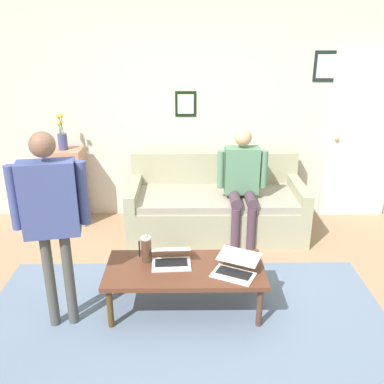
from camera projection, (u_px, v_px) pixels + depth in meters
ground_plane at (198, 315)px, 3.64m from camera, size 7.68×7.68×0.00m
area_rug at (185, 314)px, 3.64m from camera, size 3.42×1.70×0.01m
back_wall at (195, 110)px, 5.20m from camera, size 7.04×0.11×2.70m
interior_door at (361, 137)px, 5.25m from camera, size 0.82×0.09×2.05m
couch at (215, 207)px, 5.04m from camera, size 2.01×0.91×0.88m
coffee_table at (185, 272)px, 3.60m from camera, size 1.33×0.61×0.40m
laptop_left at (235, 268)px, 3.50m from camera, size 0.45×0.45×0.13m
laptop_center at (171, 259)px, 3.64m from camera, size 0.34×0.31×0.15m
french_press at (146, 249)px, 3.65m from camera, size 0.11×0.09×0.26m
side_shelf at (68, 187)px, 5.22m from camera, size 0.42×0.32×0.94m
flower_vase at (62, 138)px, 5.00m from camera, size 0.11×0.12×0.43m
person_standing at (50, 208)px, 3.18m from camera, size 0.57×0.25×1.61m
person_seated at (242, 180)px, 4.68m from camera, size 0.55×0.51×1.28m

